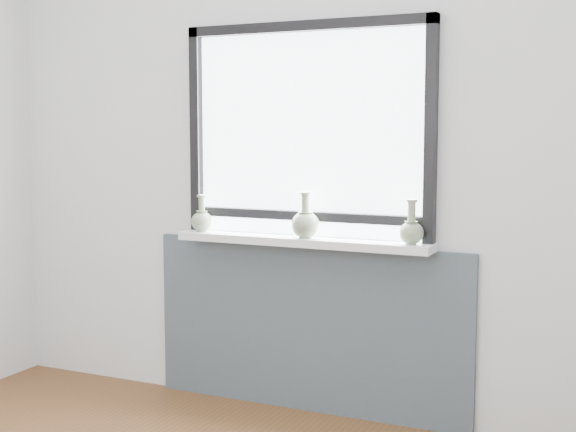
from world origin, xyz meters
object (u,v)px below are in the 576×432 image
at_px(vase_c, 411,230).
at_px(vase_b, 305,223).
at_px(windowsill, 302,241).
at_px(vase_a, 202,220).

bearing_deg(vase_c, vase_b, -179.59).
relative_size(windowsill, vase_a, 6.92).
bearing_deg(vase_a, vase_c, -0.17).
height_order(vase_b, vase_c, vase_b).
distance_m(windowsill, vase_c, 0.57).
xyz_separation_m(windowsill, vase_c, (0.56, -0.02, 0.09)).
xyz_separation_m(vase_a, vase_c, (1.12, -0.00, 0.00)).
distance_m(vase_a, vase_b, 0.59).
height_order(windowsill, vase_a, vase_a).
bearing_deg(windowsill, vase_c, -1.96).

